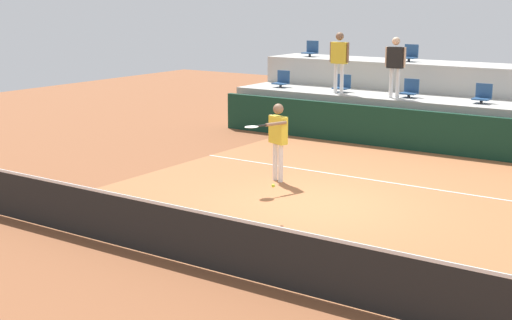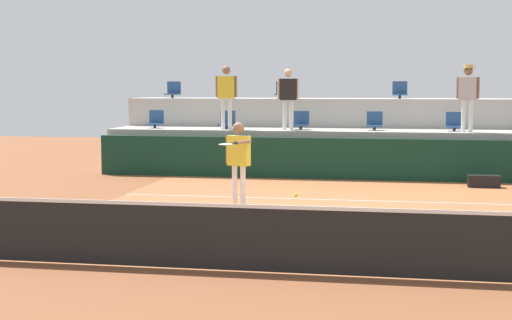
% 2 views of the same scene
% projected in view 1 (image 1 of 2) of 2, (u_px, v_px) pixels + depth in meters
% --- Properties ---
extents(ground_plane, '(40.00, 40.00, 0.00)m').
position_uv_depth(ground_plane, '(315.00, 204.00, 14.19)').
color(ground_plane, brown).
extents(court_inner_paint, '(9.00, 10.00, 0.01)m').
position_uv_depth(court_inner_paint, '(338.00, 193.00, 15.00)').
color(court_inner_paint, '#A36038').
rests_on(court_inner_paint, ground_plane).
extents(court_service_line, '(9.00, 0.06, 0.00)m').
position_uv_depth(court_service_line, '(367.00, 179.00, 16.12)').
color(court_service_line, silver).
rests_on(court_service_line, ground_plane).
extents(tennis_net, '(10.48, 0.08, 1.07)m').
position_uv_depth(tennis_net, '(186.00, 234.00, 10.85)').
color(tennis_net, black).
rests_on(tennis_net, ground_plane).
extents(sponsor_backboard, '(13.00, 0.16, 1.10)m').
position_uv_depth(sponsor_backboard, '(427.00, 132.00, 18.91)').
color(sponsor_backboard, '#0F3323').
rests_on(sponsor_backboard, ground_plane).
extents(seating_tier_lower, '(13.00, 1.80, 1.25)m').
position_uv_depth(seating_tier_lower, '(444.00, 122.00, 19.94)').
color(seating_tier_lower, '#ADAAA3').
rests_on(seating_tier_lower, ground_plane).
extents(seating_tier_upper, '(13.00, 1.80, 2.10)m').
position_uv_depth(seating_tier_upper, '(466.00, 100.00, 21.30)').
color(seating_tier_upper, '#ADAAA3').
rests_on(seating_tier_upper, ground_plane).
extents(stadium_chair_lower_far_left, '(0.44, 0.40, 0.52)m').
position_uv_depth(stadium_chair_lower_far_left, '(282.00, 80.00, 22.62)').
color(stadium_chair_lower_far_left, '#2D2D33').
rests_on(stadium_chair_lower_far_left, seating_tier_lower).
extents(stadium_chair_lower_left, '(0.44, 0.40, 0.52)m').
position_uv_depth(stadium_chair_lower_left, '(343.00, 85.00, 21.44)').
color(stadium_chair_lower_left, '#2D2D33').
rests_on(stadium_chair_lower_left, seating_tier_lower).
extents(stadium_chair_lower_mid_left, '(0.44, 0.40, 0.52)m').
position_uv_depth(stadium_chair_lower_mid_left, '(410.00, 90.00, 20.27)').
color(stadium_chair_lower_mid_left, '#2D2D33').
rests_on(stadium_chair_lower_mid_left, seating_tier_lower).
extents(stadium_chair_lower_mid_right, '(0.44, 0.40, 0.52)m').
position_uv_depth(stadium_chair_lower_mid_right, '(483.00, 95.00, 19.14)').
color(stadium_chair_lower_mid_right, '#2D2D33').
rests_on(stadium_chair_lower_mid_right, seating_tier_lower).
extents(stadium_chair_upper_far_left, '(0.44, 0.40, 0.52)m').
position_uv_depth(stadium_chair_upper_far_left, '(311.00, 50.00, 23.88)').
color(stadium_chair_upper_far_left, '#2D2D33').
rests_on(stadium_chair_upper_far_left, seating_tier_upper).
extents(stadium_chair_upper_left, '(0.44, 0.40, 0.52)m').
position_uv_depth(stadium_chair_upper_left, '(410.00, 54.00, 21.96)').
color(stadium_chair_upper_left, '#2D2D33').
rests_on(stadium_chair_upper_left, seating_tier_upper).
extents(tennis_player, '(0.58, 1.32, 1.75)m').
position_uv_depth(tennis_player, '(277.00, 134.00, 15.72)').
color(tennis_player, white).
rests_on(tennis_player, ground_plane).
extents(spectator_in_grey, '(0.62, 0.25, 1.79)m').
position_uv_depth(spectator_in_grey, '(339.00, 56.00, 20.90)').
color(spectator_in_grey, white).
rests_on(spectator_in_grey, seating_tier_lower).
extents(spectator_leaning_on_rail, '(0.60, 0.25, 1.70)m').
position_uv_depth(spectator_leaning_on_rail, '(395.00, 61.00, 19.95)').
color(spectator_leaning_on_rail, white).
rests_on(spectator_leaning_on_rail, seating_tier_lower).
extents(tennis_ball, '(0.07, 0.07, 0.07)m').
position_uv_depth(tennis_ball, '(273.00, 186.00, 13.02)').
color(tennis_ball, '#CCE033').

